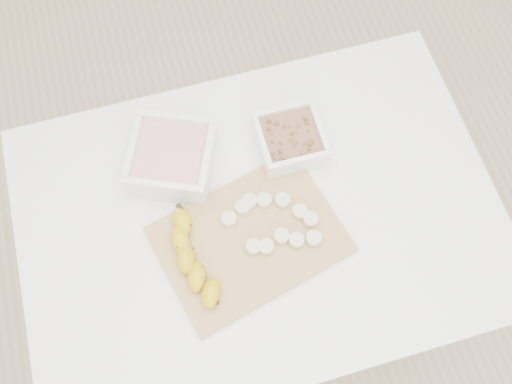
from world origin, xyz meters
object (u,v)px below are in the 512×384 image
object	(u,v)px
table	(260,230)
banana	(194,260)
bowl_yogurt	(172,157)
bowl_granola	(290,140)
cutting_board	(250,239)

from	to	relation	value
table	banana	distance (m)	0.21
bowl_yogurt	banana	bearing A→B (deg)	-92.06
banana	bowl_granola	bearing A→B (deg)	42.03
bowl_yogurt	table	bearing A→B (deg)	-47.86
bowl_granola	banana	bearing A→B (deg)	-142.34
table	bowl_yogurt	bearing A→B (deg)	132.14
table	bowl_granola	bearing A→B (deg)	52.00
cutting_board	banana	distance (m)	0.12
table	bowl_granola	xyz separation A→B (m)	(0.11, 0.14, 0.13)
bowl_granola	cutting_board	size ratio (longest dim) A/B	0.39
table	bowl_granola	world-z (taller)	bowl_granola
cutting_board	bowl_granola	bearing A→B (deg)	52.27
table	cutting_board	xyz separation A→B (m)	(-0.03, -0.05, 0.10)
table	bowl_yogurt	distance (m)	0.26
bowl_granola	banana	distance (m)	0.33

